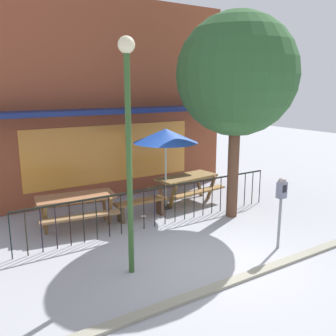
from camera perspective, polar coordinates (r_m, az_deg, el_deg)
The scene contains 11 objects.
ground at distance 7.41m, azimuth 7.27°, elevation -13.85°, with size 40.00×40.00×0.00m, color #999AA1.
pub_storefront at distance 11.00m, azimuth -9.45°, elevation 10.21°, with size 7.99×1.45×5.78m.
patio_fence_front at distance 8.74m, azimuth -1.29°, elevation -4.87°, with size 6.74×0.04×0.97m.
picnic_table_left at distance 8.93m, azimuth -14.18°, elevation -5.25°, with size 1.97×1.59×0.79m.
picnic_table_right at distance 10.54m, azimuth 2.92°, elevation -2.13°, with size 1.94×1.55×0.79m.
patio_umbrella at distance 9.72m, azimuth -0.37°, elevation 4.99°, with size 1.73×1.73×2.20m.
patio_bench at distance 9.33m, azimuth -4.25°, elevation -5.77°, with size 1.40×0.32×0.48m.
parking_meter_near at distance 7.71m, azimuth 17.32°, elevation -3.98°, with size 0.18×0.17×1.51m.
street_tree at distance 9.14m, azimuth 10.71°, elevation 14.03°, with size 2.94×2.94×5.04m.
street_lamp at distance 6.12m, azimuth -6.24°, elevation 6.54°, with size 0.28×0.28×4.08m.
curb_edge at distance 6.84m, azimuth 12.11°, elevation -16.43°, with size 11.19×0.20×0.11m, color gray.
Camera 1 is at (-4.27, -5.08, 3.29)m, focal length 38.97 mm.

